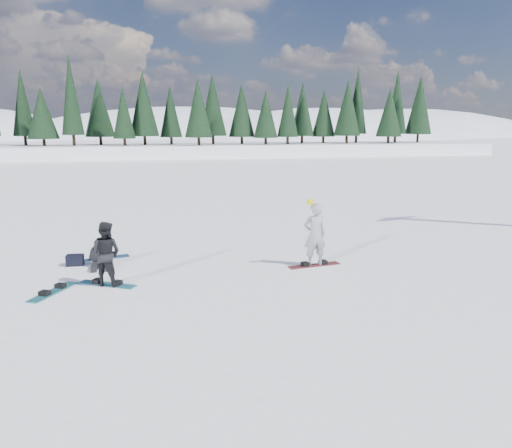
{
  "coord_description": "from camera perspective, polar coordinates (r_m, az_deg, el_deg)",
  "views": [
    {
      "loc": [
        -3.19,
        -11.91,
        3.79
      ],
      "look_at": [
        0.06,
        1.47,
        1.1
      ],
      "focal_mm": 35.0,
      "sensor_mm": 36.0,
      "label": 1
    }
  ],
  "objects": [
    {
      "name": "snowboard_woman",
      "position": [
        13.97,
        6.66,
        -4.7
      ],
      "size": [
        1.52,
        0.48,
        0.03
      ],
      "primitive_type": "cube",
      "rotation": [
        0.0,
        0.0,
        0.13
      ],
      "color": "maroon",
      "rests_on": "ground"
    },
    {
      "name": "snowboard_man",
      "position": [
        12.77,
        -16.61,
        -6.62
      ],
      "size": [
        1.42,
        1.03,
        0.03
      ],
      "primitive_type": "cube",
      "rotation": [
        0.0,
        0.0,
        -0.55
      ],
      "color": "teal",
      "rests_on": "ground"
    },
    {
      "name": "alpine_backdrop",
      "position": [
        202.03,
        -16.12,
        5.57
      ],
      "size": [
        412.5,
        227.0,
        53.2
      ],
      "color": "white",
      "rests_on": "ground"
    },
    {
      "name": "gear_bag",
      "position": [
        14.78,
        -19.98,
        -3.89
      ],
      "size": [
        0.47,
        0.34,
        0.3
      ],
      "primitive_type": "cube",
      "rotation": [
        0.0,
        0.0,
        -0.08
      ],
      "color": "black",
      "rests_on": "ground"
    },
    {
      "name": "snowboarder_woman",
      "position": [
        13.76,
        6.73,
        -1.19
      ],
      "size": [
        0.65,
        0.44,
        1.91
      ],
      "rotation": [
        0.0,
        0.0,
        3.17
      ],
      "color": "#9A9A9F",
      "rests_on": "ground"
    },
    {
      "name": "snowboarder_man",
      "position": [
        12.56,
        -16.8,
        -3.26
      ],
      "size": [
        0.95,
        0.88,
        1.58
      ],
      "primitive_type": "imported",
      "rotation": [
        0.0,
        0.0,
        2.68
      ],
      "color": "black",
      "rests_on": "ground"
    },
    {
      "name": "seated_rider",
      "position": [
        14.43,
        -17.36,
        -3.43
      ],
      "size": [
        0.63,
        0.98,
        0.8
      ],
      "rotation": [
        0.0,
        0.0,
        0.13
      ],
      "color": "black",
      "rests_on": "ground"
    },
    {
      "name": "snowboard_loose_a",
      "position": [
        12.62,
        -22.19,
        -7.2
      ],
      "size": [
        0.98,
        1.45,
        0.03
      ],
      "primitive_type": "cube",
      "rotation": [
        0.0,
        0.0,
        1.06
      ],
      "color": "#187785",
      "rests_on": "ground"
    },
    {
      "name": "snowboard_loose_c",
      "position": [
        15.26,
        -17.08,
        -3.78
      ],
      "size": [
        1.52,
        0.67,
        0.03
      ],
      "primitive_type": "cube",
      "rotation": [
        0.0,
        0.0,
        0.27
      ],
      "color": "navy",
      "rests_on": "ground"
    },
    {
      "name": "ground",
      "position": [
        12.9,
        1.28,
        -6.04
      ],
      "size": [
        420.0,
        420.0,
        0.0
      ],
      "primitive_type": "plane",
      "color": "white",
      "rests_on": "ground"
    }
  ]
}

